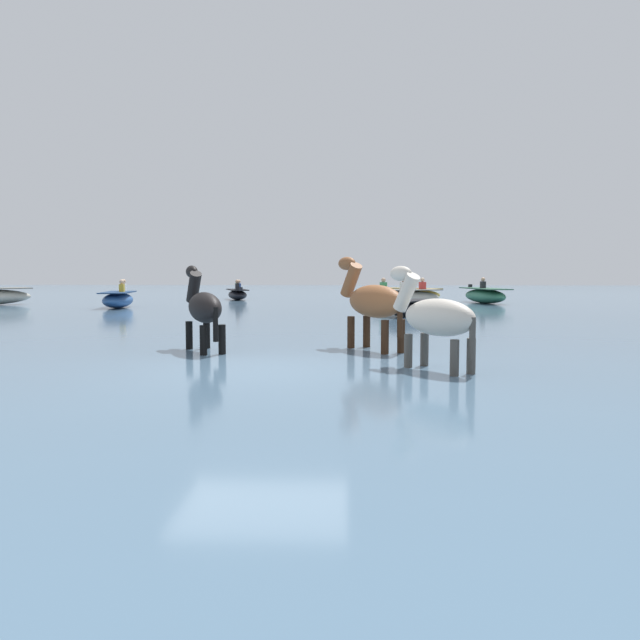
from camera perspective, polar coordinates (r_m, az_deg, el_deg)
The scene contains 11 objects.
ground_plane at distance 9.76m, azimuth -4.98°, elevation -6.80°, with size 120.00×120.00×0.00m, color gray.
water_surface at distance 19.61m, azimuth -1.28°, elevation -0.55°, with size 90.00×90.00×0.42m, color slate.
horse_lead_chestnut at distance 12.03m, azimuth 4.61°, elevation 1.40°, with size 1.39×1.82×2.14m.
horse_trailing_pinto at distance 9.72m, azimuth 10.01°, elevation -0.02°, with size 1.31×1.63×1.95m.
horse_flank_black at distance 12.00m, azimuth -10.10°, elevation 0.87°, with size 1.14×1.74×1.98m.
boat_far_inshore at distance 26.77m, azimuth -17.17°, elevation 1.71°, with size 1.49×2.94×1.11m.
boat_mid_outer at distance 32.98m, azimuth -7.19°, elevation 2.26°, with size 1.59×2.78×1.00m.
boat_near_starboard at distance 30.16m, azimuth 14.15°, elevation 2.08°, with size 1.83×3.75×1.15m.
boat_near_port at distance 32.54m, azimuth 7.80°, elevation 2.26°, with size 3.27×2.69×1.07m.
boat_distant_west at distance 21.29m, azimuth 7.74°, elevation 1.04°, with size 2.15×2.71×0.50m.
boat_mid_channel at distance 27.23m, azimuth 7.28°, elevation 1.97°, with size 3.38×2.09×1.16m.
Camera 1 is at (1.22, -9.50, 1.88)m, focal length 36.77 mm.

